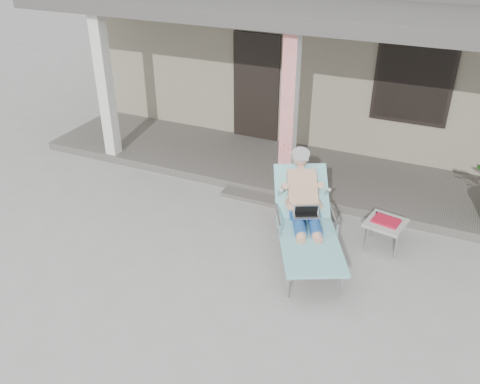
% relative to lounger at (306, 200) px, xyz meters
% --- Properties ---
extents(ground, '(60.00, 60.00, 0.00)m').
position_rel_lounger_xyz_m(ground, '(-0.75, -0.81, -0.82)').
color(ground, '#9E9E99').
rests_on(ground, ground).
extents(house, '(10.40, 5.40, 3.30)m').
position_rel_lounger_xyz_m(house, '(-0.75, 5.68, 0.84)').
color(house, gray).
rests_on(house, ground).
extents(porch_deck, '(10.00, 2.00, 0.15)m').
position_rel_lounger_xyz_m(porch_deck, '(-0.75, 2.19, -0.75)').
color(porch_deck, '#605B56').
rests_on(porch_deck, ground).
extents(porch_overhang, '(10.00, 2.30, 2.85)m').
position_rel_lounger_xyz_m(porch_overhang, '(-0.75, 2.13, 1.97)').
color(porch_overhang, silver).
rests_on(porch_overhang, porch_deck).
extents(porch_step, '(2.00, 0.30, 0.07)m').
position_rel_lounger_xyz_m(porch_step, '(-0.75, 1.04, -0.79)').
color(porch_step, '#605B56').
rests_on(porch_step, ground).
extents(lounger, '(1.55, 2.11, 1.34)m').
position_rel_lounger_xyz_m(lounger, '(0.00, 0.00, 0.00)').
color(lounger, '#B7B7BC').
rests_on(lounger, ground).
extents(side_table, '(0.61, 0.61, 0.46)m').
position_rel_lounger_xyz_m(side_table, '(1.03, 0.53, -0.43)').
color(side_table, '#A9AAA5').
rests_on(side_table, ground).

